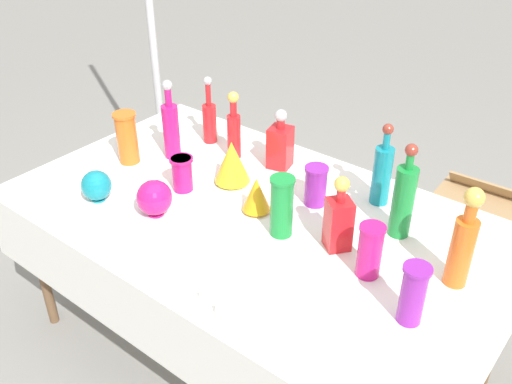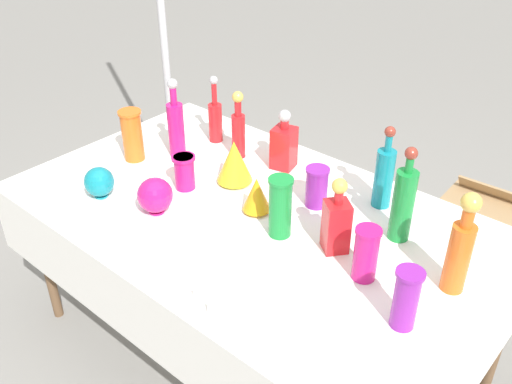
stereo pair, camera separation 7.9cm
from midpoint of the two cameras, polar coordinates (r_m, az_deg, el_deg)
ground_plane at (r=2.73m, az=0.86°, el=-15.43°), size 40.00×40.00×0.00m
display_table at (r=2.23m, az=0.40°, el=-3.68°), size 1.97×1.15×0.76m
tall_bottle_0 at (r=2.09m, az=15.57°, el=-1.01°), size 0.08×0.08×0.37m
tall_bottle_1 at (r=1.91m, az=20.89°, el=-5.29°), size 0.08×0.08×0.37m
tall_bottle_2 at (r=2.27m, az=13.67°, el=1.63°), size 0.07×0.07×0.34m
tall_bottle_3 at (r=2.56m, az=-0.88°, el=6.29°), size 0.06×0.06×0.32m
tall_bottle_4 at (r=2.59m, az=-7.14°, el=6.58°), size 0.07×0.07×0.37m
tall_bottle_5 at (r=2.72m, az=-3.26°, el=7.39°), size 0.07×0.07×0.33m
square_decanter_0 at (r=2.49m, az=3.73°, el=4.73°), size 0.11×0.11×0.27m
square_decanter_1 at (r=2.00m, az=9.18°, el=-2.96°), size 0.12×0.12×0.29m
slender_vase_0 at (r=2.05m, az=3.55°, el=-1.39°), size 0.09×0.09×0.24m
slender_vase_1 at (r=2.25m, az=7.10°, el=0.62°), size 0.09×0.09×0.17m
slender_vase_2 at (r=1.76m, az=16.07°, el=-10.09°), size 0.09×0.09×0.21m
slender_vase_3 at (r=2.36m, az=-6.22°, el=2.12°), size 0.10×0.10×0.15m
slender_vase_4 at (r=2.60m, az=-11.43°, el=5.69°), size 0.10×0.10×0.24m
slender_vase_5 at (r=1.91m, az=12.13°, el=-5.95°), size 0.09×0.09×0.20m
fluted_vase_0 at (r=2.20m, az=1.09°, el=-0.25°), size 0.11×0.11×0.15m
fluted_vase_1 at (r=2.38m, az=-1.22°, el=3.07°), size 0.15×0.15×0.19m
round_bowl_0 at (r=2.22m, az=-9.06°, el=-0.35°), size 0.14×0.14×0.15m
round_bowl_1 at (r=2.37m, az=-14.49°, el=0.97°), size 0.12×0.12×0.13m
price_tag_left at (r=1.84m, az=-4.58°, el=-10.49°), size 0.05×0.02×0.03m
price_tag_center at (r=1.78m, az=-2.83°, el=-11.78°), size 0.05×0.03×0.04m
price_tag_right at (r=2.05m, az=-12.17°, el=-5.79°), size 0.06×0.02×0.04m
cardboard_box_behind_left at (r=3.30m, az=22.16°, el=-4.14°), size 0.48×0.39×0.46m
canopy_pole at (r=3.38m, az=-8.67°, el=16.50°), size 0.18×0.18×2.77m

